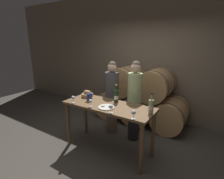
% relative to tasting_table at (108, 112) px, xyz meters
% --- Properties ---
extents(ground_plane, '(10.00, 10.00, 0.00)m').
position_rel_tasting_table_xyz_m(ground_plane, '(0.00, 0.00, -0.77)').
color(ground_plane, '#4C473F').
extents(stone_wall_back, '(10.00, 0.12, 3.20)m').
position_rel_tasting_table_xyz_m(stone_wall_back, '(0.00, 1.93, 0.83)').
color(stone_wall_back, '#7F705B').
rests_on(stone_wall_back, ground_plane).
extents(barrel_stack, '(2.25, 0.82, 1.39)m').
position_rel_tasting_table_xyz_m(barrel_stack, '(0.00, 1.40, -0.15)').
color(barrel_stack, tan).
rests_on(barrel_stack, ground_plane).
extents(tasting_table, '(1.64, 0.63, 0.90)m').
position_rel_tasting_table_xyz_m(tasting_table, '(0.00, 0.00, 0.00)').
color(tasting_table, brown).
rests_on(tasting_table, ground_plane).
extents(person_left, '(0.29, 0.29, 1.59)m').
position_rel_tasting_table_xyz_m(person_left, '(-0.30, 0.59, 0.06)').
color(person_left, '#756651').
rests_on(person_left, ground_plane).
extents(person_right, '(0.28, 0.28, 1.63)m').
position_rel_tasting_table_xyz_m(person_right, '(0.23, 0.59, 0.08)').
color(person_right, '#232326').
rests_on(person_right, ground_plane).
extents(wine_bottle_red, '(0.08, 0.08, 0.34)m').
position_rel_tasting_table_xyz_m(wine_bottle_red, '(0.05, 0.19, 0.25)').
color(wine_bottle_red, '#193819').
rests_on(wine_bottle_red, tasting_table).
extents(wine_bottle_white, '(0.08, 0.08, 0.33)m').
position_rel_tasting_table_xyz_m(wine_bottle_white, '(0.77, 0.04, 0.25)').
color(wine_bottle_white, '#ADBC7F').
rests_on(wine_bottle_white, tasting_table).
extents(blue_crock, '(0.11, 0.11, 0.14)m').
position_rel_tasting_table_xyz_m(blue_crock, '(-0.42, -0.01, 0.21)').
color(blue_crock, navy).
rests_on(blue_crock, tasting_table).
extents(bread_basket, '(0.22, 0.22, 0.14)m').
position_rel_tasting_table_xyz_m(bread_basket, '(-0.60, 0.15, 0.19)').
color(bread_basket, tan).
rests_on(bread_basket, tasting_table).
extents(cheese_plate, '(0.28, 0.28, 0.04)m').
position_rel_tasting_table_xyz_m(cheese_plate, '(0.05, -0.12, 0.14)').
color(cheese_plate, white).
rests_on(cheese_plate, tasting_table).
extents(wine_glass_far_left, '(0.07, 0.07, 0.13)m').
position_rel_tasting_table_xyz_m(wine_glass_far_left, '(-0.59, -0.26, 0.23)').
color(wine_glass_far_left, white).
rests_on(wine_glass_far_left, tasting_table).
extents(wine_glass_left, '(0.07, 0.07, 0.13)m').
position_rel_tasting_table_xyz_m(wine_glass_left, '(-0.21, -0.23, 0.23)').
color(wine_glass_left, white).
rests_on(wine_glass_left, tasting_table).
extents(wine_glass_center, '(0.07, 0.07, 0.13)m').
position_rel_tasting_table_xyz_m(wine_glass_center, '(0.23, -0.26, 0.23)').
color(wine_glass_center, white).
rests_on(wine_glass_center, tasting_table).
extents(wine_glass_right, '(0.07, 0.07, 0.13)m').
position_rel_tasting_table_xyz_m(wine_glass_right, '(0.63, -0.28, 0.23)').
color(wine_glass_right, white).
rests_on(wine_glass_right, tasting_table).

